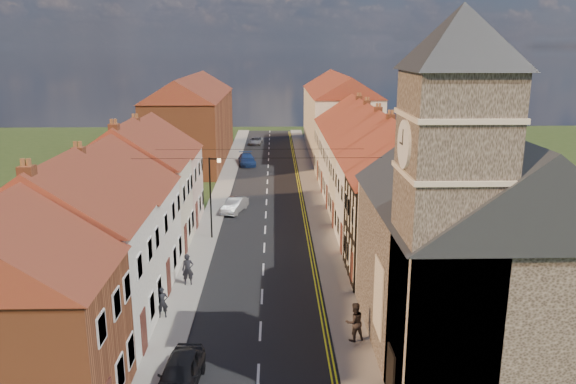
# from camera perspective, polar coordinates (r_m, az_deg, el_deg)

# --- Properties ---
(road) EXTENTS (7.00, 90.00, 0.02)m
(road) POSITION_cam_1_polar(r_m,az_deg,el_deg) (51.27, -2.20, -1.04)
(road) COLOR black
(road) RESTS_ON ground
(pavement_left) EXTENTS (1.80, 90.00, 0.12)m
(pavement_left) POSITION_cam_1_polar(r_m,az_deg,el_deg) (51.51, -7.10, -1.01)
(pavement_left) COLOR gray
(pavement_left) RESTS_ON ground
(pavement_right) EXTENTS (1.80, 90.00, 0.12)m
(pavement_right) POSITION_cam_1_polar(r_m,az_deg,el_deg) (51.38, 2.71, -0.95)
(pavement_right) COLOR gray
(pavement_right) RESTS_ON ground
(church) EXTENTS (11.25, 14.25, 15.20)m
(church) POSITION_cam_1_polar(r_m,az_deg,el_deg) (25.53, 18.40, -4.24)
(church) COLOR #2B241E
(church) RESTS_ON ground
(cottage_r_tudor) EXTENTS (8.30, 5.20, 9.00)m
(cottage_r_tudor) POSITION_cam_1_polar(r_m,az_deg,el_deg) (34.47, 12.94, -1.50)
(cottage_r_tudor) COLOR beige
(cottage_r_tudor) RESTS_ON ground
(cottage_r_white_near) EXTENTS (8.30, 6.00, 9.00)m
(cottage_r_white_near) POSITION_cam_1_polar(r_m,az_deg,el_deg) (39.55, 11.11, 0.67)
(cottage_r_white_near) COLOR white
(cottage_r_white_near) RESTS_ON ground
(cottage_r_cream_mid) EXTENTS (8.30, 5.20, 9.00)m
(cottage_r_cream_mid) POSITION_cam_1_polar(r_m,az_deg,el_deg) (44.70, 9.65, 2.34)
(cottage_r_cream_mid) COLOR beige
(cottage_r_cream_mid) RESTS_ON ground
(cottage_r_pink) EXTENTS (8.30, 6.00, 9.00)m
(cottage_r_pink) POSITION_cam_1_polar(r_m,az_deg,el_deg) (49.90, 8.49, 3.64)
(cottage_r_pink) COLOR white
(cottage_r_pink) RESTS_ON ground
(cottage_r_white_far) EXTENTS (8.30, 5.20, 9.00)m
(cottage_r_white_far) POSITION_cam_1_polar(r_m,az_deg,el_deg) (55.14, 7.55, 4.72)
(cottage_r_white_far) COLOR white
(cottage_r_white_far) RESTS_ON ground
(cottage_r_cream_far) EXTENTS (8.30, 6.00, 9.00)m
(cottage_r_cream_far) POSITION_cam_1_polar(r_m,az_deg,el_deg) (60.41, 6.77, 5.59)
(cottage_r_cream_far) COLOR beige
(cottage_r_cream_far) RESTS_ON ground
(cottage_l_brick_near) EXTENTS (8.30, 5.70, 8.80)m
(cottage_l_brick_near) POSITION_cam_1_polar(r_m,az_deg,el_deg) (23.57, -27.03, -10.65)
(cottage_l_brick_near) COLOR brown
(cottage_l_brick_near) RESTS_ON ground
(cottage_l_cream) EXTENTS (8.30, 6.30, 9.10)m
(cottage_l_cream) POSITION_cam_1_polar(r_m,az_deg,el_deg) (28.43, -22.15, -5.56)
(cottage_l_cream) COLOR white
(cottage_l_cream) RESTS_ON ground
(cottage_l_white) EXTENTS (8.30, 6.90, 8.80)m
(cottage_l_white) POSITION_cam_1_polar(r_m,az_deg,el_deg) (34.22, -18.45, -2.18)
(cottage_l_white) COLOR white
(cottage_l_white) RESTS_ON ground
(cottage_l_brick_mid) EXTENTS (8.30, 5.70, 9.10)m
(cottage_l_brick_mid) POSITION_cam_1_polar(r_m,az_deg,el_deg) (39.85, -15.99, 0.55)
(cottage_l_brick_mid) COLOR beige
(cottage_l_brick_mid) RESTS_ON ground
(cottage_l_pink) EXTENTS (8.30, 6.30, 8.80)m
(cottage_l_pink) POSITION_cam_1_polar(r_m,az_deg,el_deg) (45.37, -14.19, 2.14)
(cottage_l_pink) COLOR beige
(cottage_l_pink) RESTS_ON ground
(block_right_far) EXTENTS (8.30, 24.20, 10.50)m
(block_right_far) POSITION_cam_1_polar(r_m,az_deg,el_deg) (75.35, 5.16, 8.03)
(block_right_far) COLOR beige
(block_right_far) RESTS_ON ground
(block_left_far) EXTENTS (8.30, 24.20, 10.50)m
(block_left_far) POSITION_cam_1_polar(r_m,az_deg,el_deg) (70.62, -9.66, 7.44)
(block_left_far) COLOR brown
(block_left_far) RESTS_ON ground
(lamppost) EXTENTS (0.88, 0.15, 6.00)m
(lamppost) POSITION_cam_1_polar(r_m,az_deg,el_deg) (40.95, -7.77, -0.07)
(lamppost) COLOR black
(lamppost) RESTS_ON pavement_left
(car_near) EXTENTS (1.88, 4.11, 1.37)m
(car_near) POSITION_cam_1_polar(r_m,az_deg,el_deg) (24.77, -10.91, -17.65)
(car_near) COLOR black
(car_near) RESTS_ON ground
(car_mid) EXTENTS (2.32, 3.95, 1.23)m
(car_mid) POSITION_cam_1_polar(r_m,az_deg,el_deg) (48.28, -5.44, -1.34)
(car_mid) COLOR #96989D
(car_mid) RESTS_ON ground
(car_far) EXTENTS (2.48, 4.77, 1.32)m
(car_far) POSITION_cam_1_polar(r_m,az_deg,el_deg) (67.54, -4.19, 3.31)
(car_far) COLOR navy
(car_far) RESTS_ON ground
(car_distant) EXTENTS (2.23, 4.00, 1.06)m
(car_distant) POSITION_cam_1_polar(r_m,az_deg,el_deg) (81.92, -3.28, 5.22)
(car_distant) COLOR #95969C
(car_distant) RESTS_ON ground
(pedestrian_left) EXTENTS (0.66, 0.50, 1.63)m
(pedestrian_left) POSITION_cam_1_polar(r_m,az_deg,el_deg) (30.31, -12.65, -10.89)
(pedestrian_left) COLOR black
(pedestrian_left) RESTS_ON pavement_left
(pedestrian_right) EXTENTS (1.12, 1.00, 1.92)m
(pedestrian_right) POSITION_cam_1_polar(r_m,az_deg,el_deg) (27.58, 6.77, -12.96)
(pedestrian_right) COLOR black
(pedestrian_right) RESTS_ON pavement_right
(pedestrian_left_b) EXTENTS (0.76, 0.57, 1.88)m
(pedestrian_left_b) POSITION_cam_1_polar(r_m,az_deg,el_deg) (33.85, -10.14, -7.76)
(pedestrian_left_b) COLOR black
(pedestrian_left_b) RESTS_ON pavement_left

